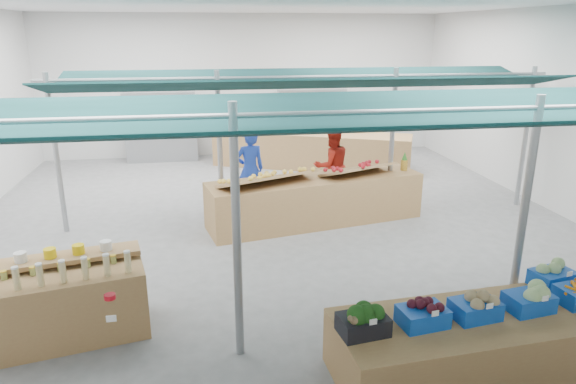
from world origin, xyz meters
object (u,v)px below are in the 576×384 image
object	(u,v)px
bottle_shelf	(62,302)
veg_counter	(486,342)
vendor_right	(332,166)
vendor_left	(250,169)
fruit_counter	(316,200)

from	to	relation	value
bottle_shelf	veg_counter	world-z (taller)	bottle_shelf
vendor_right	vendor_left	bearing A→B (deg)	-11.27
veg_counter	vendor_right	distance (m)	6.04
vendor_right	fruit_counter	bearing A→B (deg)	50.12
bottle_shelf	vendor_left	distance (m)	5.33
vendor_right	veg_counter	bearing A→B (deg)	81.37
vendor_left	vendor_right	bearing A→B (deg)	168.73
veg_counter	fruit_counter	size ratio (longest dim) A/B	0.81
fruit_counter	vendor_right	bearing A→B (deg)	50.12
bottle_shelf	vendor_right	size ratio (longest dim) A/B	1.23
veg_counter	vendor_right	size ratio (longest dim) A/B	2.02
bottle_shelf	veg_counter	size ratio (longest dim) A/B	0.61
fruit_counter	vendor_left	size ratio (longest dim) A/B	2.50
veg_counter	vendor_left	bearing A→B (deg)	105.11
bottle_shelf	fruit_counter	size ratio (longest dim) A/B	0.49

